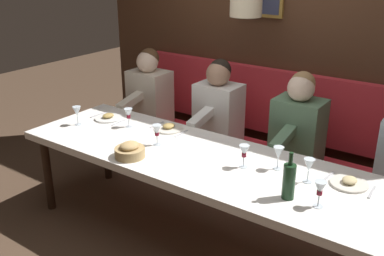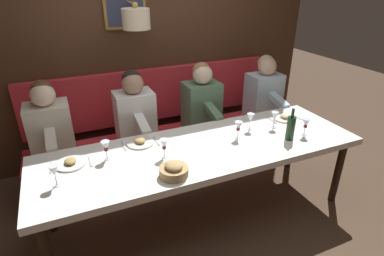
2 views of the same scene
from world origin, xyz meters
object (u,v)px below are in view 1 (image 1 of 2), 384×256
at_px(wine_glass_1, 278,153).
at_px(wine_glass_5, 320,189).
at_px(diner_middle, 218,105).
at_px(wine_glass_4, 157,131).
at_px(diner_far, 149,90).
at_px(bread_bowl, 130,151).
at_px(diner_near, 298,122).
at_px(wine_glass_6, 128,114).
at_px(wine_glass_0, 77,112).
at_px(wine_glass_3, 244,152).
at_px(wine_bottle, 289,181).
at_px(dining_table, 197,163).
at_px(wine_glass_2, 309,166).

distance_m(wine_glass_1, wine_glass_5, 0.51).
distance_m(diner_middle, wine_glass_4, 0.90).
height_order(diner_far, bread_bowl, diner_far).
bearing_deg(diner_far, diner_near, -90.00).
height_order(diner_middle, wine_glass_6, diner_middle).
distance_m(diner_middle, wine_glass_0, 1.26).
bearing_deg(wine_glass_5, wine_glass_3, 71.76).
height_order(wine_glass_1, wine_glass_6, same).
bearing_deg(wine_glass_3, wine_bottle, -116.72).
bearing_deg(diner_middle, diner_far, 90.00).
bearing_deg(wine_bottle, dining_table, 77.05).
distance_m(wine_glass_0, bread_bowl, 0.84).
distance_m(diner_middle, wine_glass_3, 1.13).
relative_size(diner_near, wine_glass_0, 4.82).
distance_m(dining_table, diner_far, 1.50).
distance_m(dining_table, diner_near, 0.98).
distance_m(wine_glass_4, wine_bottle, 1.16).
xyz_separation_m(diner_far, wine_glass_0, (-0.96, -0.02, 0.04)).
relative_size(wine_glass_5, wine_bottle, 0.55).
xyz_separation_m(diner_near, wine_bottle, (-1.06, -0.38, 0.04)).
relative_size(dining_table, bread_bowl, 12.96).
height_order(wine_glass_0, wine_glass_4, same).
xyz_separation_m(diner_near, wine_glass_6, (-0.75, 1.20, 0.04)).
distance_m(dining_table, wine_glass_5, 1.01).
xyz_separation_m(wine_glass_0, wine_glass_1, (0.22, -1.76, 0.00)).
bearing_deg(wine_glass_3, dining_table, 94.39).
bearing_deg(wine_glass_4, wine_glass_5, -96.43).
xyz_separation_m(wine_glass_4, wine_glass_6, (0.16, 0.44, -0.00)).
height_order(diner_near, diner_far, same).
height_order(dining_table, diner_middle, diner_middle).
relative_size(wine_glass_2, wine_bottle, 0.55).
height_order(wine_glass_1, wine_glass_2, same).
bearing_deg(bread_bowl, diner_far, 34.89).
distance_m(dining_table, wine_glass_4, 0.40).
xyz_separation_m(wine_glass_0, wine_glass_6, (0.22, -0.39, -0.00)).
bearing_deg(diner_middle, wine_glass_1, -128.18).
distance_m(diner_near, wine_glass_0, 1.86).
relative_size(diner_near, wine_bottle, 2.64).
bearing_deg(wine_glass_1, wine_glass_0, 97.04).
height_order(wine_glass_5, bread_bowl, wine_glass_5).
bearing_deg(diner_far, wine_glass_2, -111.73).
distance_m(wine_glass_3, wine_bottle, 0.47).
distance_m(diner_middle, wine_glass_6, 0.86).
distance_m(dining_table, bread_bowl, 0.50).
height_order(diner_middle, wine_glass_1, diner_middle).
bearing_deg(diner_middle, bread_bowl, 179.60).
distance_m(wine_glass_0, wine_glass_6, 0.45).
bearing_deg(wine_glass_0, diner_far, 0.98).
xyz_separation_m(wine_glass_1, wine_glass_5, (-0.31, -0.40, -0.00)).
bearing_deg(bread_bowl, wine_glass_0, 74.72).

